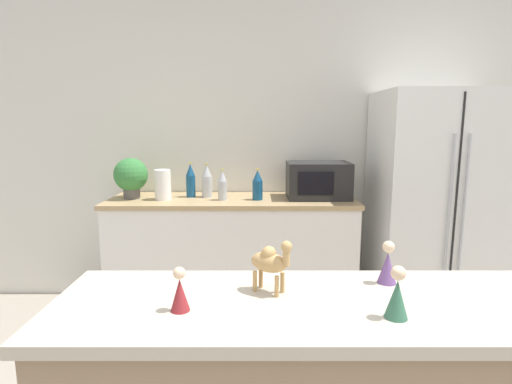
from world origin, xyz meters
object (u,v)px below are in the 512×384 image
Objects in this scene: microwave at (318,180)px; wise_man_figurine_purple at (388,265)px; back_bottle_1 at (191,181)px; wise_man_figurine_crimson at (180,292)px; potted_plant at (131,176)px; wise_man_figurine_blue at (398,296)px; back_bottle_0 at (258,185)px; refrigerator at (433,206)px; paper_towel_roll at (163,185)px; back_bottle_2 at (207,181)px; camel_figurine at (271,261)px; back_bottle_3 at (223,185)px.

microwave is 3.43× the size of wise_man_figurine_purple.
back_bottle_1 is 2.20× the size of wise_man_figurine_crimson.
potted_plant reaches higher than wise_man_figurine_blue.
microwave reaches higher than back_bottle_0.
wise_man_figurine_blue is 1.14× the size of wise_man_figurine_crimson.
back_bottle_1 is 2.32m from wise_man_figurine_blue.
refrigerator is 7.52× the size of paper_towel_roll.
microwave is 2.11m from wise_man_figurine_blue.
refrigerator reaches higher than wise_man_figurine_blue.
microwave is at bearing -1.98° from back_bottle_1.
wise_man_figurine_blue reaches higher than wise_man_figurine_crimson.
microwave reaches higher than back_bottle_2.
paper_towel_roll is 1.62× the size of wise_man_figurine_blue.
back_bottle_1 is 1.61× the size of camel_figurine.
back_bottle_1 is 1.16× the size of back_bottle_3.
wise_man_figurine_crimson is 0.89× the size of wise_man_figurine_purple.
potted_plant reaches higher than wise_man_figurine_crimson.
refrigerator is 2.29m from camel_figurine.
wise_man_figurine_blue is at bearing -26.40° from camel_figurine.
back_bottle_0 is 0.89× the size of back_bottle_2.
back_bottle_3 reaches higher than wise_man_figurine_crimson.
potted_plant is at bearing -174.37° from back_bottle_2.
wise_man_figurine_crimson is (0.18, -2.10, -0.01)m from back_bottle_2.
microwave is 3.84× the size of wise_man_figurine_crimson.
microwave is at bearing 71.47° from wise_man_figurine_crimson.
microwave reaches higher than wise_man_figurine_purple.
paper_towel_roll is (0.26, -0.05, -0.06)m from potted_plant.
back_bottle_3 is (-1.62, -0.02, 0.17)m from refrigerator.
back_bottle_0 is at bearing -179.76° from refrigerator.
paper_towel_roll is 0.48× the size of microwave.
back_bottle_0 reaches higher than camel_figurine.
microwave reaches higher than wise_man_figurine_crimson.
back_bottle_2 is at bearing 163.66° from back_bottle_0.
back_bottle_1 is at bearing 7.91° from potted_plant.
back_bottle_0 is 0.27m from back_bottle_3.
back_bottle_1 is at bearing 116.22° from wise_man_figurine_purple.
microwave is 2.18m from wise_man_figurine_crimson.
refrigerator is at bearing 0.64° from back_bottle_3.
potted_plant is at bearing 127.03° from wise_man_figurine_purple.
back_bottle_0 is 1.39× the size of camel_figurine.
microwave reaches higher than camel_figurine.
wise_man_figurine_purple is at bearing -63.78° from back_bottle_1.
back_bottle_1 is 1.03× the size of back_bottle_2.
back_bottle_3 reaches higher than wise_man_figurine_purple.
microwave is 1.80× the size of back_bottle_2.
camel_figurine is at bearing -102.78° from microwave.
paper_towel_roll is 2.05m from wise_man_figurine_crimson.
paper_towel_roll is at bearing 112.05° from camel_figurine.
back_bottle_1 is at bearing 178.02° from microwave.
refrigerator reaches higher than potted_plant.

